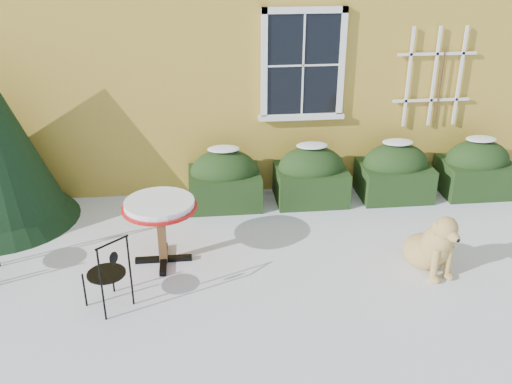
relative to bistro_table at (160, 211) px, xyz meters
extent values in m
plane|color=white|center=(1.16, -1.01, -0.70)|extent=(80.00, 80.00, 0.00)
cube|color=black|center=(2.06, 1.95, 1.28)|extent=(1.05, 0.03, 1.45)
cube|color=white|center=(2.06, 1.94, 2.05)|extent=(1.23, 0.06, 0.09)
cube|color=white|center=(2.06, 1.94, 0.51)|extent=(1.23, 0.06, 0.09)
cube|color=white|center=(1.49, 1.94, 1.28)|extent=(0.09, 0.06, 1.63)
cube|color=white|center=(2.63, 1.94, 1.28)|extent=(0.09, 0.06, 1.63)
cube|color=white|center=(2.06, 1.93, 1.28)|extent=(0.02, 0.02, 1.45)
cube|color=white|center=(2.06, 1.93, 1.28)|extent=(1.05, 0.02, 0.02)
cube|color=white|center=(2.06, 1.94, 0.50)|extent=(1.29, 0.14, 0.07)
cube|color=white|center=(3.66, 1.93, 1.05)|extent=(0.04, 0.03, 1.50)
cube|color=white|center=(4.06, 1.93, 1.05)|extent=(0.04, 0.03, 1.50)
cube|color=white|center=(4.46, 1.93, 1.05)|extent=(0.04, 0.03, 1.50)
cube|color=white|center=(4.06, 1.93, 0.70)|extent=(1.20, 0.03, 0.04)
cube|color=white|center=(4.06, 1.93, 1.40)|extent=(1.20, 0.03, 0.04)
cylinder|color=#472D19|center=(4.16, 1.91, 0.90)|extent=(0.02, 0.02, 1.10)
cube|color=black|center=(0.86, 1.54, -0.44)|extent=(1.05, 0.80, 0.52)
ellipsoid|color=black|center=(0.86, 1.54, -0.18)|extent=(1.00, 0.72, 0.67)
ellipsoid|color=white|center=(0.86, 1.54, 0.19)|extent=(0.47, 0.32, 0.06)
cube|color=black|center=(2.16, 1.54, -0.44)|extent=(1.05, 0.80, 0.52)
ellipsoid|color=black|center=(2.16, 1.54, -0.18)|extent=(1.00, 0.72, 0.67)
ellipsoid|color=white|center=(2.16, 1.54, 0.19)|extent=(0.47, 0.32, 0.06)
cube|color=black|center=(3.46, 1.54, -0.44)|extent=(1.05, 0.80, 0.52)
ellipsoid|color=black|center=(3.46, 1.54, -0.18)|extent=(1.00, 0.72, 0.67)
ellipsoid|color=white|center=(3.46, 1.54, 0.19)|extent=(0.47, 0.32, 0.06)
cube|color=black|center=(4.76, 1.54, -0.44)|extent=(1.05, 0.80, 0.52)
ellipsoid|color=black|center=(4.76, 1.54, -0.18)|extent=(1.00, 0.72, 0.67)
ellipsoid|color=white|center=(4.76, 1.54, 0.19)|extent=(0.47, 0.32, 0.06)
cube|color=black|center=(0.00, 0.00, -0.67)|extent=(0.70, 0.08, 0.06)
cube|color=black|center=(0.00, 0.00, -0.67)|extent=(0.08, 0.70, 0.06)
cube|color=brown|center=(0.00, 0.00, -0.32)|extent=(0.10, 0.10, 0.75)
cylinder|color=#B40F0F|center=(0.00, 0.00, 0.05)|extent=(0.90, 0.90, 0.04)
cylinder|color=white|center=(0.00, 0.00, 0.10)|extent=(0.84, 0.84, 0.07)
cylinder|color=black|center=(-0.54, -0.60, -0.49)|extent=(0.02, 0.02, 0.41)
cylinder|color=black|center=(-0.81, -0.84, -0.49)|extent=(0.02, 0.02, 0.41)
cylinder|color=black|center=(-0.30, -0.87, -0.49)|extent=(0.02, 0.02, 0.41)
cylinder|color=black|center=(-0.57, -1.11, -0.49)|extent=(0.02, 0.02, 0.41)
cylinder|color=black|center=(-0.56, -0.85, -0.29)|extent=(0.42, 0.42, 0.02)
cylinder|color=black|center=(-0.30, -0.87, -0.06)|extent=(0.02, 0.02, 0.45)
cylinder|color=black|center=(-0.57, -1.11, -0.06)|extent=(0.02, 0.02, 0.45)
cylinder|color=black|center=(-0.43, -0.99, 0.17)|extent=(0.31, 0.28, 0.02)
ellipsoid|color=black|center=(-0.43, -0.99, -0.02)|extent=(0.10, 0.09, 0.14)
ellipsoid|color=tan|center=(3.20, -0.43, -0.51)|extent=(0.64, 0.68, 0.42)
ellipsoid|color=tan|center=(3.24, -0.61, -0.32)|extent=(0.47, 0.44, 0.52)
sphere|color=tan|center=(3.26, -0.67, -0.20)|extent=(0.32, 0.32, 0.32)
cylinder|color=tan|center=(3.18, -0.77, -0.49)|extent=(0.09, 0.09, 0.42)
cylinder|color=tan|center=(3.37, -0.72, -0.49)|extent=(0.09, 0.09, 0.42)
ellipsoid|color=tan|center=(3.20, -0.81, -0.66)|extent=(0.11, 0.15, 0.07)
ellipsoid|color=tan|center=(3.38, -0.76, -0.66)|extent=(0.11, 0.15, 0.07)
cylinder|color=tan|center=(3.26, -0.68, -0.15)|extent=(0.24, 0.28, 0.23)
sphere|color=tan|center=(3.27, -0.72, -0.03)|extent=(0.28, 0.28, 0.28)
ellipsoid|color=tan|center=(3.30, -0.84, -0.07)|extent=(0.18, 0.24, 0.12)
sphere|color=black|center=(3.33, -0.93, -0.08)|extent=(0.05, 0.05, 0.05)
ellipsoid|color=tan|center=(3.15, -0.72, -0.03)|extent=(0.09, 0.11, 0.17)
ellipsoid|color=tan|center=(3.38, -0.66, -0.03)|extent=(0.09, 0.11, 0.17)
cylinder|color=tan|center=(3.31, -0.18, -0.64)|extent=(0.29, 0.29, 0.08)
camera|label=1|loc=(0.48, -6.18, 3.10)|focal=40.00mm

